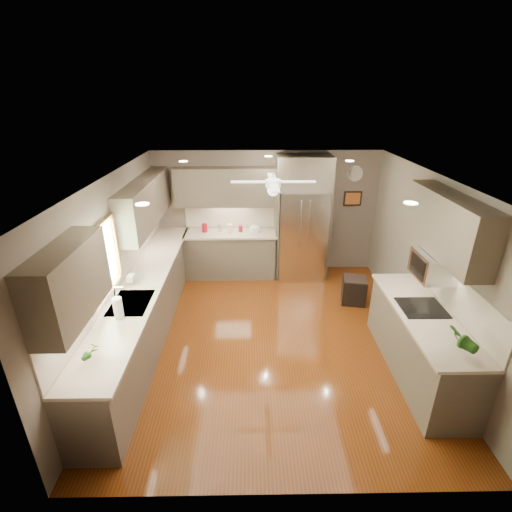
{
  "coord_description": "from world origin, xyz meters",
  "views": [
    {
      "loc": [
        -0.32,
        -4.81,
        3.52
      ],
      "look_at": [
        -0.24,
        0.6,
        1.12
      ],
      "focal_mm": 26.0,
      "sensor_mm": 36.0,
      "label": 1
    }
  ],
  "objects_px": {
    "canister_d": "(240,229)",
    "potted_plant_right": "(462,339)",
    "bowl": "(255,231)",
    "canister_a": "(205,228)",
    "potted_plant_left": "(92,351)",
    "soap_bottle": "(131,277)",
    "stool": "(354,290)",
    "refrigerator": "(302,221)",
    "microwave": "(433,266)",
    "paper_towel": "(118,308)",
    "canister_b": "(220,228)",
    "canister_c": "(230,228)"
  },
  "relations": [
    {
      "from": "paper_towel",
      "to": "stool",
      "type": "bearing_deg",
      "value": 28.53
    },
    {
      "from": "canister_c",
      "to": "paper_towel",
      "type": "bearing_deg",
      "value": -111.98
    },
    {
      "from": "bowl",
      "to": "refrigerator",
      "type": "relative_size",
      "value": 0.1
    },
    {
      "from": "canister_c",
      "to": "soap_bottle",
      "type": "distance_m",
      "value": 2.52
    },
    {
      "from": "canister_a",
      "to": "paper_towel",
      "type": "bearing_deg",
      "value": -103.17
    },
    {
      "from": "refrigerator",
      "to": "stool",
      "type": "relative_size",
      "value": 5.08
    },
    {
      "from": "canister_b",
      "to": "soap_bottle",
      "type": "xyz_separation_m",
      "value": [
        -1.13,
        -2.19,
        0.03
      ]
    },
    {
      "from": "soap_bottle",
      "to": "potted_plant_left",
      "type": "bearing_deg",
      "value": -86.47
    },
    {
      "from": "potted_plant_left",
      "to": "refrigerator",
      "type": "bearing_deg",
      "value": 55.32
    },
    {
      "from": "canister_d",
      "to": "refrigerator",
      "type": "height_order",
      "value": "refrigerator"
    },
    {
      "from": "canister_a",
      "to": "paper_towel",
      "type": "xyz_separation_m",
      "value": [
        -0.72,
        -3.09,
        0.06
      ]
    },
    {
      "from": "canister_d",
      "to": "potted_plant_right",
      "type": "distance_m",
      "value": 4.56
    },
    {
      "from": "canister_b",
      "to": "stool",
      "type": "relative_size",
      "value": 0.29
    },
    {
      "from": "potted_plant_left",
      "to": "refrigerator",
      "type": "distance_m",
      "value": 4.68
    },
    {
      "from": "canister_c",
      "to": "potted_plant_left",
      "type": "distance_m",
      "value": 4.06
    },
    {
      "from": "refrigerator",
      "to": "microwave",
      "type": "xyz_separation_m",
      "value": [
        1.33,
        -2.71,
        0.29
      ]
    },
    {
      "from": "microwave",
      "to": "canister_a",
      "type": "bearing_deg",
      "value": 139.62
    },
    {
      "from": "canister_d",
      "to": "soap_bottle",
      "type": "bearing_deg",
      "value": -125.33
    },
    {
      "from": "potted_plant_right",
      "to": "canister_c",
      "type": "bearing_deg",
      "value": 124.95
    },
    {
      "from": "canister_a",
      "to": "microwave",
      "type": "distance_m",
      "value": 4.31
    },
    {
      "from": "canister_c",
      "to": "microwave",
      "type": "distance_m",
      "value": 3.91
    },
    {
      "from": "refrigerator",
      "to": "stool",
      "type": "xyz_separation_m",
      "value": [
        0.85,
        -1.11,
        -0.95
      ]
    },
    {
      "from": "microwave",
      "to": "canister_b",
      "type": "bearing_deg",
      "value": 136.73
    },
    {
      "from": "soap_bottle",
      "to": "bowl",
      "type": "relative_size",
      "value": 0.86
    },
    {
      "from": "canister_a",
      "to": "paper_towel",
      "type": "relative_size",
      "value": 0.61
    },
    {
      "from": "soap_bottle",
      "to": "refrigerator",
      "type": "relative_size",
      "value": 0.08
    },
    {
      "from": "canister_b",
      "to": "stool",
      "type": "xyz_separation_m",
      "value": [
        2.49,
        -1.2,
        -0.77
      ]
    },
    {
      "from": "canister_a",
      "to": "soap_bottle",
      "type": "height_order",
      "value": "soap_bottle"
    },
    {
      "from": "canister_d",
      "to": "bowl",
      "type": "bearing_deg",
      "value": -11.7
    },
    {
      "from": "soap_bottle",
      "to": "stool",
      "type": "xyz_separation_m",
      "value": [
        3.61,
        1.0,
        -0.8
      ]
    },
    {
      "from": "canister_b",
      "to": "refrigerator",
      "type": "xyz_separation_m",
      "value": [
        1.64,
        -0.09,
        0.18
      ]
    },
    {
      "from": "bowl",
      "to": "potted_plant_right",
      "type": "bearing_deg",
      "value": -60.34
    },
    {
      "from": "canister_a",
      "to": "potted_plant_left",
      "type": "xyz_separation_m",
      "value": [
        -0.72,
        -3.92,
        0.06
      ]
    },
    {
      "from": "soap_bottle",
      "to": "bowl",
      "type": "distance_m",
      "value": 2.8
    },
    {
      "from": "bowl",
      "to": "stool",
      "type": "bearing_deg",
      "value": -32.25
    },
    {
      "from": "canister_c",
      "to": "microwave",
      "type": "height_order",
      "value": "microwave"
    },
    {
      "from": "soap_bottle",
      "to": "paper_towel",
      "type": "distance_m",
      "value": 0.92
    },
    {
      "from": "canister_d",
      "to": "potted_plant_left",
      "type": "distance_m",
      "value": 4.18
    },
    {
      "from": "canister_a",
      "to": "refrigerator",
      "type": "relative_size",
      "value": 0.07
    },
    {
      "from": "canister_b",
      "to": "stool",
      "type": "distance_m",
      "value": 2.87
    },
    {
      "from": "canister_c",
      "to": "soap_bottle",
      "type": "bearing_deg",
      "value": -122.01
    },
    {
      "from": "canister_a",
      "to": "potted_plant_left",
      "type": "bearing_deg",
      "value": -100.42
    },
    {
      "from": "canister_b",
      "to": "canister_c",
      "type": "xyz_separation_m",
      "value": [
        0.21,
        -0.06,
        0.02
      ]
    },
    {
      "from": "soap_bottle",
      "to": "potted_plant_left",
      "type": "xyz_separation_m",
      "value": [
        0.11,
        -1.74,
        0.03
      ]
    },
    {
      "from": "stool",
      "to": "bowl",
      "type": "bearing_deg",
      "value": 147.75
    },
    {
      "from": "canister_a",
      "to": "canister_b",
      "type": "bearing_deg",
      "value": 2.96
    },
    {
      "from": "potted_plant_left",
      "to": "canister_d",
      "type": "bearing_deg",
      "value": 69.85
    },
    {
      "from": "canister_c",
      "to": "potted_plant_right",
      "type": "distance_m",
      "value": 4.63
    },
    {
      "from": "refrigerator",
      "to": "paper_towel",
      "type": "relative_size",
      "value": 8.47
    },
    {
      "from": "potted_plant_left",
      "to": "microwave",
      "type": "height_order",
      "value": "microwave"
    }
  ]
}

